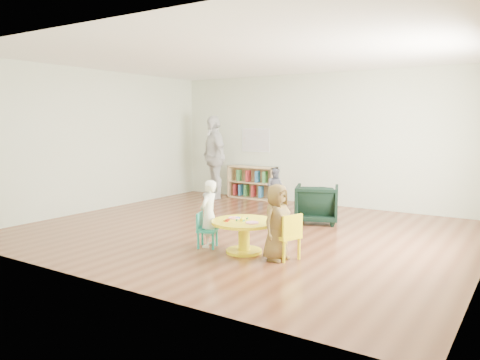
{
  "coord_description": "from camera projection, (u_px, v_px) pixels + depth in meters",
  "views": [
    {
      "loc": [
        4.0,
        -6.34,
        1.76
      ],
      "look_at": [
        0.09,
        -0.3,
        0.87
      ],
      "focal_mm": 35.0,
      "sensor_mm": 36.0,
      "label": 1
    }
  ],
  "objects": [
    {
      "name": "alphabet_poster",
      "position": [
        256.0,
        140.0,
        10.84
      ],
      "size": [
        0.74,
        0.01,
        0.54
      ],
      "color": "white",
      "rests_on": "ground"
    },
    {
      "name": "bookshelf",
      "position": [
        252.0,
        183.0,
        10.87
      ],
      "size": [
        1.2,
        0.3,
        0.75
      ],
      "color": "tan",
      "rests_on": "ground"
    },
    {
      "name": "child_left",
      "position": [
        209.0,
        214.0,
        6.62
      ],
      "size": [
        0.28,
        0.38,
        0.95
      ],
      "primitive_type": "imported",
      "rotation": [
        0.0,
        0.0,
        -1.42
      ],
      "color": "white",
      "rests_on": "ground"
    },
    {
      "name": "adult_caretaker",
      "position": [
        214.0,
        157.0,
        10.82
      ],
      "size": [
        1.2,
        1.0,
        1.92
      ],
      "primitive_type": "imported",
      "rotation": [
        0.0,
        0.0,
        -0.57
      ],
      "color": "white",
      "rests_on": "ground"
    },
    {
      "name": "child_right",
      "position": [
        277.0,
        222.0,
        5.97
      ],
      "size": [
        0.37,
        0.52,
        0.99
      ],
      "primitive_type": "imported",
      "rotation": [
        0.0,
        0.0,
        1.44
      ],
      "color": "gold",
      "rests_on": "ground"
    },
    {
      "name": "activity_table",
      "position": [
        244.0,
        230.0,
        6.33
      ],
      "size": [
        0.88,
        0.88,
        0.49
      ],
      "rotation": [
        0.0,
        0.0,
        0.07
      ],
      "color": "yellow",
      "rests_on": "ground"
    },
    {
      "name": "kid_chair_right",
      "position": [
        287.0,
        235.0,
        6.01
      ],
      "size": [
        0.42,
        0.42,
        0.6
      ],
      "rotation": [
        0.0,
        0.0,
        1.2
      ],
      "color": "yellow",
      "rests_on": "ground"
    },
    {
      "name": "room",
      "position": [
        246.0,
        114.0,
        7.42
      ],
      "size": [
        7.1,
        7.0,
        2.8
      ],
      "color": "brown",
      "rests_on": "ground"
    },
    {
      "name": "kid_chair_left",
      "position": [
        205.0,
        229.0,
        6.61
      ],
      "size": [
        0.34,
        0.34,
        0.5
      ],
      "rotation": [
        0.0,
        0.0,
        -1.2
      ],
      "color": "teal",
      "rests_on": "ground"
    },
    {
      "name": "armchair",
      "position": [
        317.0,
        204.0,
        8.22
      ],
      "size": [
        0.94,
        0.95,
        0.68
      ],
      "primitive_type": "imported",
      "rotation": [
        0.0,
        0.0,
        3.51
      ],
      "color": "black",
      "rests_on": "ground"
    },
    {
      "name": "toddler",
      "position": [
        275.0,
        187.0,
        9.87
      ],
      "size": [
        0.4,
        0.32,
        0.8
      ],
      "primitive_type": "imported",
      "rotation": [
        0.0,
        0.0,
        3.09
      ],
      "color": "#18213D",
      "rests_on": "ground"
    }
  ]
}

